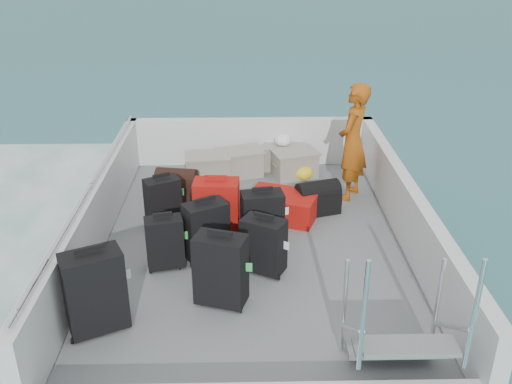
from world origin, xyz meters
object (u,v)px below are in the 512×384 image
at_px(suitcase_7, 262,219).
at_px(suitcase_5, 217,209).
at_px(suitcase_3, 221,271).
at_px(suitcase_8, 283,206).
at_px(suitcase_4, 206,231).
at_px(crate_1, 240,163).
at_px(suitcase_1, 165,244).
at_px(suitcase_0, 95,293).
at_px(suitcase_2, 163,202).
at_px(suitcase_6, 263,246).
at_px(crate_2, 283,158).
at_px(crate_0, 208,169).
at_px(crate_3, 295,165).
at_px(passenger, 353,142).

bearing_deg(suitcase_7, suitcase_5, 149.45).
distance_m(suitcase_3, suitcase_8, 1.89).
height_order(suitcase_4, crate_1, suitcase_4).
bearing_deg(suitcase_7, suitcase_1, -165.21).
xyz_separation_m(suitcase_0, suitcase_3, (1.07, 0.37, -0.03)).
distance_m(suitcase_0, suitcase_4, 1.48).
distance_m(suitcase_1, suitcase_2, 1.00).
height_order(suitcase_6, crate_1, suitcase_6).
relative_size(suitcase_4, suitcase_5, 0.94).
distance_m(suitcase_1, suitcase_6, 1.02).
height_order(suitcase_2, suitcase_7, suitcase_7).
distance_m(suitcase_0, suitcase_2, 2.02).
relative_size(suitcase_2, crate_2, 1.06).
bearing_deg(crate_0, suitcase_7, -68.60).
xyz_separation_m(suitcase_3, suitcase_8, (0.69, 1.75, -0.20)).
distance_m(suitcase_7, crate_2, 2.24).
height_order(suitcase_6, crate_0, suitcase_6).
xyz_separation_m(suitcase_8, crate_0, (-0.98, 1.15, 0.02)).
xyz_separation_m(suitcase_8, crate_3, (0.25, 1.27, 0.02)).
bearing_deg(suitcase_1, crate_0, 69.47).
bearing_deg(suitcase_1, crate_3, 44.48).
bearing_deg(crate_2, suitcase_5, -113.67).
xyz_separation_m(suitcase_4, crate_2, (0.97, 2.48, -0.16)).
distance_m(suitcase_8, crate_3, 1.30).
xyz_separation_m(crate_0, crate_3, (1.23, 0.12, -0.00)).
height_order(suitcase_5, crate_0, suitcase_5).
xyz_separation_m(suitcase_5, suitcase_6, (0.51, -0.75, -0.05)).
bearing_deg(passenger, crate_2, -110.27).
bearing_deg(suitcase_4, suitcase_0, -155.74).
xyz_separation_m(suitcase_2, crate_3, (1.69, 1.40, -0.11)).
bearing_deg(suitcase_3, suitcase_2, 132.49).
bearing_deg(suitcase_4, suitcase_5, 50.23).
bearing_deg(suitcase_2, suitcase_4, -82.81).
xyz_separation_m(crate_0, crate_1, (0.46, 0.19, -0.00)).
xyz_separation_m(suitcase_0, suitcase_4, (0.89, 1.18, -0.06)).
bearing_deg(crate_2, suitcase_2, -132.50).
distance_m(suitcase_2, suitcase_7, 1.28).
xyz_separation_m(suitcase_3, crate_1, (0.17, 3.08, -0.18)).
bearing_deg(suitcase_2, crate_0, 42.65).
relative_size(suitcase_8, crate_2, 1.46).
xyz_separation_m(crate_3, passenger, (0.67, -0.68, 0.59)).
distance_m(suitcase_0, suitcase_8, 2.76).
height_order(suitcase_3, crate_2, suitcase_3).
height_order(suitcase_2, crate_3, suitcase_2).
bearing_deg(crate_0, suitcase_3, -84.31).
distance_m(suitcase_1, suitcase_7, 1.12).
distance_m(suitcase_0, crate_1, 3.68).
distance_m(crate_0, crate_3, 1.24).
relative_size(suitcase_5, passenger, 0.46).
distance_m(suitcase_5, passenger, 2.04).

